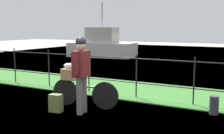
{
  "coord_description": "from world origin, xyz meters",
  "views": [
    {
      "loc": [
        2.86,
        -4.88,
        1.86
      ],
      "look_at": [
        -0.37,
        1.12,
        0.9
      ],
      "focal_mm": 44.48,
      "sensor_mm": 36.0,
      "label": 1
    }
  ],
  "objects": [
    {
      "name": "ground_plane",
      "position": [
        0.0,
        0.0,
        0.0
      ],
      "size": [
        60.0,
        60.0,
        0.0
      ],
      "primitive_type": "plane",
      "color": "#9E9993"
    },
    {
      "name": "terrier_dog",
      "position": [
        -1.11,
        0.39,
        0.98
      ],
      "size": [
        0.32,
        0.18,
        0.18
      ],
      "color": "silver",
      "rests_on": "wooden_crate"
    },
    {
      "name": "grass_strip",
      "position": [
        0.0,
        2.6,
        0.01
      ],
      "size": [
        27.0,
        2.4,
        0.03
      ],
      "primitive_type": "cube",
      "color": "#38702D",
      "rests_on": "ground"
    },
    {
      "name": "moored_boat_near",
      "position": [
        -6.26,
        10.74,
        0.7
      ],
      "size": [
        4.47,
        2.42,
        3.5
      ],
      "color": "silver",
      "rests_on": "ground"
    },
    {
      "name": "cyclist_person",
      "position": [
        -0.53,
        0.01,
        1.0
      ],
      "size": [
        0.31,
        0.54,
        1.68
      ],
      "color": "slate",
      "rests_on": "ground"
    },
    {
      "name": "harbor_water",
      "position": [
        0.0,
        9.05,
        0.0
      ],
      "size": [
        30.0,
        30.0,
        0.0
      ],
      "primitive_type": "plane",
      "color": "#60849E",
      "rests_on": "ground"
    },
    {
      "name": "backpack_on_paving",
      "position": [
        -1.09,
        -0.18,
        0.2
      ],
      "size": [
        0.3,
        0.22,
        0.4
      ],
      "primitive_type": "cube",
      "rotation": [
        0.0,
        0.0,
        0.15
      ],
      "color": "olive",
      "rests_on": "ground"
    },
    {
      "name": "wooden_crate",
      "position": [
        -1.13,
        0.39,
        0.77
      ],
      "size": [
        0.36,
        0.32,
        0.26
      ],
      "primitive_type": "cube",
      "rotation": [
        0.0,
        0.0,
        0.13
      ],
      "color": "#A87F51",
      "rests_on": "bicycle_main"
    },
    {
      "name": "bicycle_main",
      "position": [
        -0.75,
        0.44,
        0.34
      ],
      "size": [
        1.68,
        0.29,
        0.64
      ],
      "color": "black",
      "rests_on": "ground"
    },
    {
      "name": "iron_fence",
      "position": [
        -0.0,
        1.8,
        0.68
      ],
      "size": [
        18.04,
        0.04,
        1.18
      ],
      "color": "black",
      "rests_on": "ground"
    },
    {
      "name": "mooring_bollard",
      "position": [
        2.05,
        1.3,
        0.2
      ],
      "size": [
        0.2,
        0.2,
        0.41
      ],
      "primitive_type": "cylinder",
      "color": "#38383D",
      "rests_on": "ground"
    }
  ]
}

